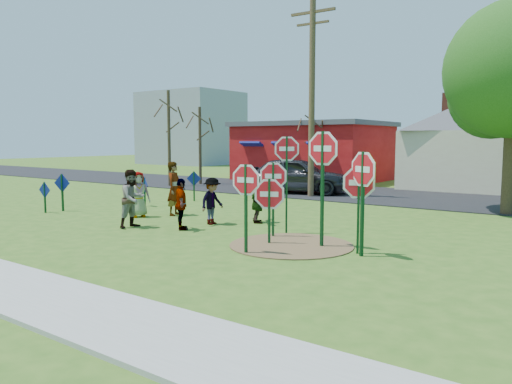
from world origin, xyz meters
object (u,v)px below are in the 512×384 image
(suv, at_px, (297,175))
(stop_sign_d, at_px, (359,189))
(person_a, at_px, (139,194))
(stop_sign_b, at_px, (287,159))
(stop_sign_c, at_px, (323,162))
(person_b, at_px, (174,189))
(utility_pole, at_px, (312,94))
(stop_sign_a, at_px, (246,188))

(suv, bearing_deg, stop_sign_d, -159.04)
(person_a, bearing_deg, stop_sign_b, -54.43)
(person_a, bearing_deg, stop_sign_c, -63.51)
(stop_sign_b, height_order, person_b, stop_sign_b)
(stop_sign_c, relative_size, suv, 0.58)
(stop_sign_c, bearing_deg, stop_sign_d, -3.03)
(stop_sign_b, distance_m, stop_sign_c, 2.05)
(stop_sign_d, distance_m, utility_pole, 12.36)
(person_b, relative_size, utility_pole, 0.21)
(suv, bearing_deg, person_b, 164.88)
(suv, relative_size, utility_pole, 0.58)
(stop_sign_a, relative_size, utility_pole, 0.25)
(stop_sign_b, bearing_deg, suv, 92.12)
(utility_pole, bearing_deg, suv, 146.09)
(stop_sign_c, relative_size, stop_sign_d, 1.38)
(person_a, height_order, person_b, person_b)
(stop_sign_a, xyz_separation_m, stop_sign_d, (2.17, 1.57, -0.01))
(stop_sign_a, relative_size, suv, 0.43)
(stop_sign_a, bearing_deg, stop_sign_d, 31.05)
(stop_sign_c, bearing_deg, suv, 129.11)
(stop_sign_c, relative_size, person_b, 1.59)
(stop_sign_c, xyz_separation_m, utility_pole, (-5.77, 9.62, 2.66))
(person_b, height_order, suv, person_b)
(person_b, bearing_deg, stop_sign_c, -120.92)
(stop_sign_b, bearing_deg, person_a, 156.93)
(stop_sign_a, height_order, utility_pole, utility_pole)
(stop_sign_b, distance_m, person_b, 5.31)
(stop_sign_b, height_order, person_a, stop_sign_b)
(stop_sign_d, distance_m, person_a, 8.75)
(stop_sign_b, relative_size, person_a, 1.83)
(stop_sign_b, relative_size, stop_sign_d, 1.32)
(stop_sign_c, distance_m, utility_pole, 11.53)
(suv, xyz_separation_m, utility_pole, (1.32, -0.89, 3.89))
(stop_sign_c, height_order, stop_sign_d, stop_sign_c)
(stop_sign_d, xyz_separation_m, person_b, (-7.94, 1.81, -0.60))
(person_a, distance_m, utility_pole, 10.03)
(stop_sign_b, distance_m, stop_sign_d, 3.12)
(suv, distance_m, utility_pole, 4.21)
(stop_sign_d, relative_size, person_a, 1.39)
(stop_sign_a, height_order, stop_sign_d, stop_sign_a)
(stop_sign_c, xyz_separation_m, suv, (-7.09, 10.51, -1.23))
(person_a, relative_size, suv, 0.30)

